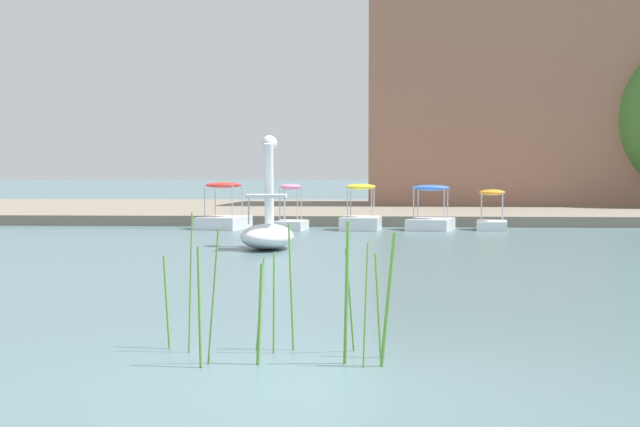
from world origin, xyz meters
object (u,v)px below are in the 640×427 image
object	(u,v)px
pedal_boat_blue	(431,217)
pedal_boat_red	(224,215)
pedal_boat_orange	(492,217)
pedal_boat_pink	(291,217)
pedal_boat_yellow	(361,217)
swan_boat	(267,229)

from	to	relation	value
pedal_boat_blue	pedal_boat_red	world-z (taller)	pedal_boat_red
pedal_boat_orange	pedal_boat_pink	distance (m)	6.72
pedal_boat_orange	pedal_boat_blue	size ratio (longest dim) A/B	0.79
pedal_boat_pink	pedal_boat_red	distance (m)	2.37
pedal_boat_blue	pedal_boat_yellow	world-z (taller)	pedal_boat_yellow
pedal_boat_orange	pedal_boat_blue	bearing A→B (deg)	-175.55
pedal_boat_blue	pedal_boat_red	distance (m)	7.00
pedal_boat_blue	pedal_boat_pink	world-z (taller)	pedal_boat_pink
pedal_boat_yellow	pedal_boat_orange	bearing A→B (deg)	4.38
pedal_boat_yellow	pedal_boat_red	distance (m)	4.68
pedal_boat_blue	pedal_boat_orange	bearing A→B (deg)	4.45
pedal_boat_pink	pedal_boat_yellow	bearing A→B (deg)	4.11
pedal_boat_yellow	pedal_boat_pink	size ratio (longest dim) A/B	1.21
pedal_boat_blue	pedal_boat_yellow	bearing A→B (deg)	-175.68
pedal_boat_blue	pedal_boat_pink	distance (m)	4.68
pedal_boat_pink	pedal_boat_red	bearing A→B (deg)	169.78
pedal_boat_orange	pedal_boat_yellow	size ratio (longest dim) A/B	0.88
swan_boat	pedal_boat_pink	xyz separation A→B (m)	(-0.26, 8.27, -0.06)
pedal_boat_orange	pedal_boat_pink	size ratio (longest dim) A/B	1.07
pedal_boat_red	pedal_boat_blue	bearing A→B (deg)	-0.63
swan_boat	pedal_boat_pink	size ratio (longest dim) A/B	1.60
swan_boat	pedal_boat_yellow	size ratio (longest dim) A/B	1.32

